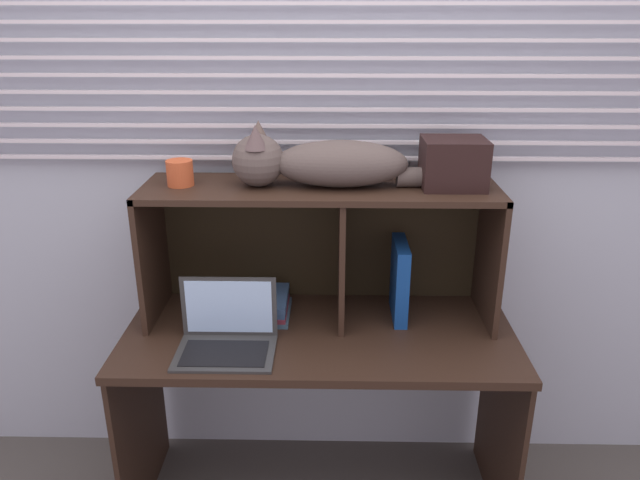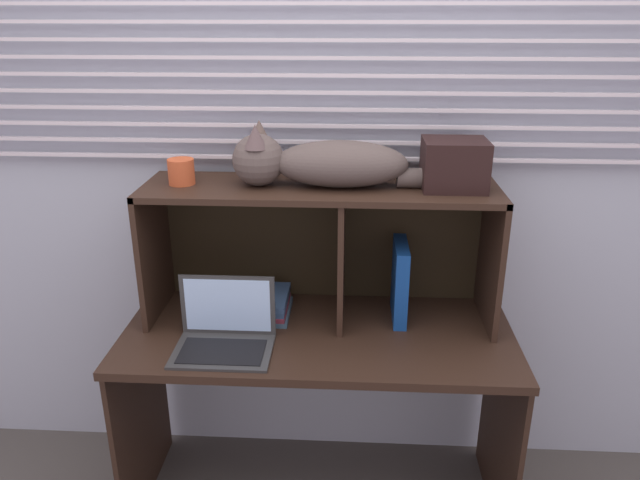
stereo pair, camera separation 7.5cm
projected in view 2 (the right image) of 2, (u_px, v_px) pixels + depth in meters
back_panel_with_blinds at (323, 168)px, 2.29m from camera, size 4.40×0.08×2.50m
desk at (318, 367)px, 2.21m from camera, size 1.39×0.62×0.75m
hutch_shelf_unit at (323, 226)px, 2.18m from camera, size 1.24×0.35×0.50m
cat at (320, 162)px, 2.06m from camera, size 0.81×0.19×0.22m
laptop at (225, 333)px, 2.04m from camera, size 0.33×0.23×0.23m
binder_upright at (400, 281)px, 2.20m from camera, size 0.05×0.22×0.29m
book_stack at (264, 304)px, 2.26m from camera, size 0.19×0.23×0.08m
small_basket at (181, 172)px, 2.10m from camera, size 0.09×0.09×0.09m
storage_box at (454, 164)px, 2.03m from camera, size 0.21×0.18×0.17m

